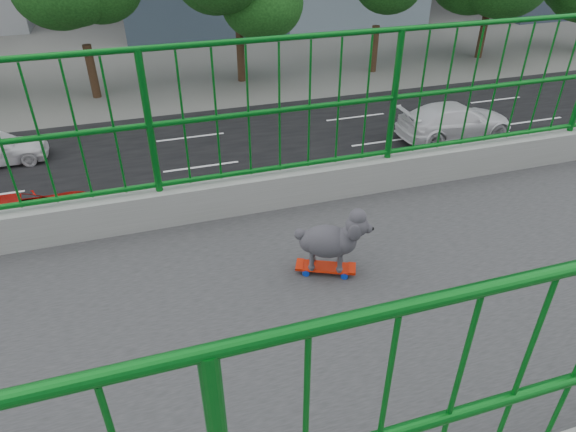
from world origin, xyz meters
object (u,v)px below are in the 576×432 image
at_px(car_0, 562,260).
at_px(car_3, 455,121).
at_px(skateboard, 326,268).
at_px(poodle, 331,239).
at_px(car_2, 18,224).

height_order(car_0, car_3, car_0).
relative_size(skateboard, poodle, 0.88).
xyz_separation_m(car_0, car_2, (-6.40, -14.46, -0.02)).
bearing_deg(car_2, car_0, -113.88).
height_order(skateboard, car_0, skateboard).
distance_m(skateboard, car_2, 14.49).
xyz_separation_m(poodle, car_0, (-5.63, 9.31, -6.50)).
relative_size(poodle, car_0, 0.11).
bearing_deg(car_2, poodle, -156.82).
height_order(car_0, car_2, car_0).
relative_size(poodle, car_2, 0.09).
bearing_deg(skateboard, poodle, 90.00).
xyz_separation_m(skateboard, car_0, (-5.62, 9.34, -6.25)).
bearing_deg(skateboard, car_0, 145.38).
relative_size(skateboard, car_2, 0.08).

